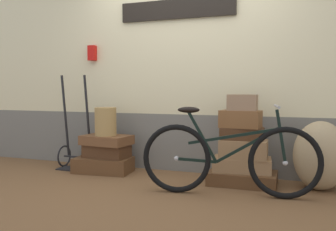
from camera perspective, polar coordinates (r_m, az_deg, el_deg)
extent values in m
cube|color=brown|center=(4.00, -0.87, -11.38)|extent=(9.16, 5.20, 0.06)
cube|color=slate|center=(4.71, 2.89, -4.17)|extent=(7.16, 0.20, 0.72)
cube|color=beige|center=(4.71, 2.95, 12.46)|extent=(7.16, 0.20, 2.00)
cube|color=black|center=(4.68, 1.34, 16.23)|extent=(1.47, 0.04, 0.24)
cube|color=red|center=(5.10, -11.72, 9.50)|extent=(0.10, 0.08, 0.20)
cube|color=brown|center=(4.69, -10.04, -7.59)|extent=(0.73, 0.45, 0.19)
cube|color=#4C2D19|center=(4.68, -9.50, -5.45)|extent=(0.55, 0.35, 0.16)
cube|color=brown|center=(4.65, -9.54, -3.78)|extent=(0.62, 0.44, 0.12)
cube|color=brown|center=(4.13, 11.50, -9.52)|extent=(0.73, 0.45, 0.14)
cube|color=#9E754C|center=(4.13, 11.45, -7.47)|extent=(0.65, 0.42, 0.15)
cube|color=#9E754C|center=(4.07, 11.68, -5.14)|extent=(0.52, 0.33, 0.20)
cube|color=#4C2D19|center=(4.07, 11.47, -2.78)|extent=(0.46, 0.27, 0.13)
cube|color=brown|center=(4.04, 11.21, -0.55)|extent=(0.45, 0.28, 0.19)
cube|color=#937051|center=(4.01, 11.51, 1.99)|extent=(0.31, 0.18, 0.17)
cylinder|color=#A8844C|center=(4.62, -9.69, -0.92)|extent=(0.27, 0.27, 0.35)
torus|color=black|center=(5.13, -15.84, -6.08)|extent=(0.02, 0.29, 0.29)
torus|color=black|center=(4.91, -12.01, -6.48)|extent=(0.02, 0.29, 0.29)
cylinder|color=black|center=(5.02, -13.97, -6.28)|extent=(0.40, 0.02, 0.02)
cylinder|color=black|center=(5.05, -15.69, -0.08)|extent=(0.03, 0.15, 1.08)
cylinder|color=black|center=(4.86, -12.40, -0.18)|extent=(0.03, 0.15, 1.08)
cube|color=black|center=(4.96, -14.67, -8.03)|extent=(0.36, 0.22, 0.02)
ellipsoid|color=tan|center=(4.09, 22.62, -5.80)|extent=(0.54, 0.46, 0.71)
torus|color=black|center=(3.69, 1.33, -6.71)|extent=(0.69, 0.15, 0.69)
sphere|color=#B2B2B7|center=(3.69, 1.33, -6.71)|extent=(0.05, 0.05, 0.05)
torus|color=black|center=(3.65, 17.78, -7.05)|extent=(0.69, 0.15, 0.69)
sphere|color=#B2B2B7|center=(3.65, 17.78, -7.05)|extent=(0.05, 0.05, 0.05)
cube|color=black|center=(3.60, 12.00, -4.66)|extent=(0.57, 0.11, 0.36)
cube|color=black|center=(3.62, 5.37, -3.32)|extent=(0.30, 0.07, 0.50)
cube|color=black|center=(3.66, 4.40, -6.95)|extent=(0.40, 0.08, 0.05)
cube|color=black|center=(3.60, 9.82, -3.22)|extent=(0.84, 0.15, 0.18)
cube|color=black|center=(3.61, 17.19, -3.12)|extent=(0.12, 0.04, 0.51)
ellipsoid|color=black|center=(3.61, 3.23, 0.89)|extent=(0.23, 0.12, 0.06)
cylinder|color=#A5A5AD|center=(3.58, 16.59, 1.37)|extent=(0.09, 0.46, 0.02)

